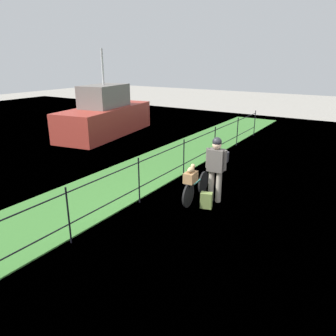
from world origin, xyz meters
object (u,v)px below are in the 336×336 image
(bicycle_main, at_px, (196,188))
(backpack_on_paving, at_px, (206,200))
(moored_boat_near, at_px, (106,116))
(terrier_dog, at_px, (191,169))
(wooden_crate, at_px, (191,177))
(mooring_bollard, at_px, (226,157))
(cyclist_person, at_px, (216,164))

(bicycle_main, distance_m, backpack_on_paving, 0.53)
(backpack_on_paving, xyz_separation_m, moored_boat_near, (4.84, 7.72, 0.68))
(terrier_dog, bearing_deg, wooden_crate, -175.95)
(wooden_crate, relative_size, moored_boat_near, 0.07)
(wooden_crate, distance_m, mooring_bollard, 3.94)
(bicycle_main, height_order, terrier_dog, terrier_dog)
(bicycle_main, relative_size, backpack_on_paving, 3.94)
(bicycle_main, xyz_separation_m, cyclist_person, (0.20, -0.44, 0.68))
(backpack_on_paving, relative_size, moored_boat_near, 0.07)
(bicycle_main, xyz_separation_m, wooden_crate, (-0.34, -0.02, 0.41))
(backpack_on_paving, relative_size, mooring_bollard, 1.09)
(cyclist_person, bearing_deg, backpack_on_paving, -179.76)
(mooring_bollard, distance_m, moored_boat_near, 6.78)
(terrier_dog, bearing_deg, backpack_on_paving, -84.38)
(terrier_dog, height_order, mooring_bollard, terrier_dog)
(backpack_on_paving, bearing_deg, terrier_dog, -9.93)
(bicycle_main, relative_size, cyclist_person, 0.94)
(cyclist_person, xyz_separation_m, mooring_bollard, (3.30, 1.06, -0.82))
(mooring_bollard, bearing_deg, bicycle_main, -169.86)
(wooden_crate, distance_m, terrier_dog, 0.21)
(backpack_on_paving, bearing_deg, bicycle_main, -47.70)
(bicycle_main, bearing_deg, backpack_on_paving, -122.15)
(bicycle_main, height_order, cyclist_person, cyclist_person)
(cyclist_person, xyz_separation_m, backpack_on_paving, (-0.48, -0.00, -0.80))
(bicycle_main, distance_m, terrier_dog, 0.70)
(cyclist_person, relative_size, mooring_bollard, 4.59)
(moored_boat_near, bearing_deg, wooden_crate, -123.90)
(terrier_dog, bearing_deg, moored_boat_near, 56.23)
(wooden_crate, height_order, backpack_on_paving, wooden_crate)
(wooden_crate, height_order, moored_boat_near, moored_boat_near)
(terrier_dog, relative_size, cyclist_person, 0.19)
(bicycle_main, bearing_deg, wooden_crate, -175.95)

